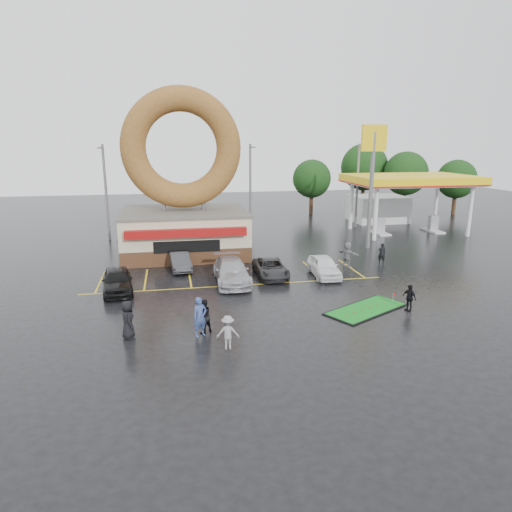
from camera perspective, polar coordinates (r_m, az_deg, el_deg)
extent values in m
plane|color=black|center=(26.96, -1.28, -5.88)|extent=(120.00, 120.00, 0.00)
cube|color=#472B19|center=(38.97, -8.81, 1.18)|extent=(10.00, 8.00, 1.20)
cube|color=beige|center=(38.62, -8.91, 3.71)|extent=(10.00, 8.00, 2.30)
cube|color=#59544C|center=(38.42, -8.98, 5.55)|extent=(10.20, 8.20, 0.20)
cube|color=maroon|center=(34.35, -8.66, 2.86)|extent=(9.00, 0.60, 0.60)
cylinder|color=slate|center=(38.31, -11.42, 6.47)|extent=(0.30, 0.30, 1.20)
cylinder|color=slate|center=(38.40, -6.62, 6.68)|extent=(0.30, 0.30, 1.20)
torus|color=brown|center=(38.01, -9.28, 13.17)|extent=(9.60, 2.00, 9.60)
cylinder|color=silver|center=(44.83, 14.72, 5.05)|extent=(0.40, 0.40, 5.00)
cylinder|color=silver|center=(49.92, 25.20, 5.06)|extent=(0.40, 0.40, 5.00)
cylinder|color=silver|center=(50.26, 11.81, 6.15)|extent=(0.40, 0.40, 5.00)
cylinder|color=silver|center=(54.85, 21.58, 6.11)|extent=(0.40, 0.40, 5.00)
cube|color=silver|center=(49.45, 18.74, 8.79)|extent=(12.00, 8.00, 0.50)
cube|color=yellow|center=(49.43, 18.77, 9.14)|extent=(12.30, 8.30, 0.70)
cube|color=#99999E|center=(48.62, 15.24, 3.78)|extent=(0.90, 0.60, 1.60)
cube|color=#99999E|center=(51.51, 21.28, 3.87)|extent=(0.90, 0.60, 1.60)
cube|color=silver|center=(56.04, 14.96, 5.74)|extent=(6.00, 5.00, 3.00)
cylinder|color=slate|center=(40.98, 14.17, 7.80)|extent=(0.36, 0.36, 10.00)
cube|color=yellow|center=(40.76, 14.56, 14.09)|extent=(2.20, 0.30, 2.20)
cylinder|color=slate|center=(45.62, -18.23, 7.49)|extent=(0.24, 0.24, 9.00)
cylinder|color=slate|center=(44.38, -18.81, 12.73)|extent=(0.12, 2.00, 0.12)
cube|color=slate|center=(43.39, -18.99, 12.64)|extent=(0.40, 0.18, 0.12)
cylinder|color=slate|center=(46.94, -0.71, 8.36)|extent=(0.24, 0.24, 9.00)
cylinder|color=slate|center=(45.72, -0.51, 13.48)|extent=(0.12, 2.00, 0.12)
cube|color=slate|center=(44.74, -0.27, 13.40)|extent=(0.40, 0.18, 0.12)
cylinder|color=slate|center=(51.33, 12.54, 8.53)|extent=(0.24, 0.24, 9.00)
cylinder|color=slate|center=(50.20, 13.26, 13.18)|extent=(0.12, 2.00, 0.12)
cube|color=slate|center=(49.29, 13.73, 13.08)|extent=(0.40, 0.18, 0.12)
cylinder|color=#332114|center=(63.18, 17.96, 6.38)|extent=(0.50, 0.50, 2.88)
sphere|color=black|center=(62.83, 18.22, 9.77)|extent=(5.60, 5.60, 5.60)
cylinder|color=#332114|center=(64.62, 23.50, 5.90)|extent=(0.50, 0.50, 2.52)
sphere|color=black|center=(64.30, 23.79, 8.79)|extent=(4.90, 4.90, 4.90)
cylinder|color=#332114|center=(64.96, 13.17, 7.05)|extent=(0.50, 0.50, 3.24)
sphere|color=black|center=(64.60, 13.38, 10.77)|extent=(6.30, 6.30, 6.30)
cylinder|color=#332114|center=(60.33, 6.90, 6.45)|extent=(0.50, 0.50, 2.52)
sphere|color=black|center=(59.98, 6.99, 9.57)|extent=(4.90, 4.90, 4.90)
imported|color=black|center=(29.92, -16.95, -2.94)|extent=(2.31, 4.62, 1.51)
imported|color=#313134|center=(34.09, -9.51, -0.63)|extent=(1.75, 4.05, 1.30)
imported|color=#AAAAAF|center=(30.54, -3.09, -1.93)|extent=(2.27, 5.43, 1.57)
imported|color=#292A2C|center=(31.90, 1.84, -1.52)|extent=(2.15, 4.51, 1.24)
imported|color=white|center=(32.32, 8.50, -1.28)|extent=(1.95, 4.32, 1.44)
imported|color=navy|center=(22.38, -7.01, -7.57)|extent=(0.85, 0.74, 1.98)
imported|color=black|center=(22.79, -6.58, -7.48)|extent=(1.06, 1.01, 1.73)
imported|color=gray|center=(21.01, -3.54, -9.52)|extent=(1.12, 0.75, 1.61)
imported|color=black|center=(22.85, -15.74, -7.67)|extent=(0.81, 1.05, 1.89)
imported|color=black|center=(26.92, 18.61, -4.96)|extent=(0.68, 0.97, 1.52)
imported|color=gray|center=(34.96, 11.34, 0.19)|extent=(1.43, 1.82, 1.93)
imported|color=black|center=(36.60, 15.44, 0.33)|extent=(0.67, 0.52, 1.62)
cube|color=#183F19|center=(38.76, -15.45, 0.84)|extent=(1.91, 1.38, 1.30)
cube|color=black|center=(26.62, 13.61, -6.49)|extent=(5.45, 4.32, 0.06)
cube|color=#13771F|center=(26.61, 13.62, -6.42)|extent=(5.14, 4.01, 0.03)
cylinder|color=silver|center=(27.94, 16.77, -5.03)|extent=(0.02, 0.02, 0.57)
cube|color=red|center=(27.90, 16.93, -4.58)|extent=(0.14, 0.01, 0.10)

